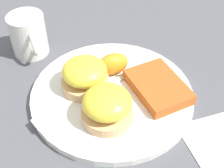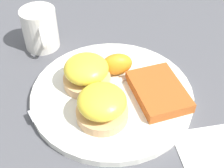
% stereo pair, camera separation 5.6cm
% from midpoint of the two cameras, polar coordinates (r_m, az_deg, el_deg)
% --- Properties ---
extents(ground_plane, '(1.10, 1.10, 0.00)m').
position_cam_midpoint_polar(ground_plane, '(0.59, 2.74, -2.53)').
color(ground_plane, '#4C4C51').
extents(plate, '(0.30, 0.30, 0.01)m').
position_cam_midpoint_polar(plate, '(0.58, 2.77, -2.06)').
color(plate, silver).
rests_on(plate, ground_plane).
extents(sandwich_benedict_left, '(0.09, 0.09, 0.06)m').
position_cam_midpoint_polar(sandwich_benedict_left, '(0.57, -1.90, 1.94)').
color(sandwich_benedict_left, tan).
rests_on(sandwich_benedict_left, plate).
extents(sandwich_benedict_right, '(0.09, 0.09, 0.06)m').
position_cam_midpoint_polar(sandwich_benedict_right, '(0.51, 1.30, -4.10)').
color(sandwich_benedict_right, tan).
rests_on(sandwich_benedict_right, plate).
extents(hashbrown_patty, '(0.12, 0.09, 0.02)m').
position_cam_midpoint_polar(hashbrown_patty, '(0.57, 11.29, -1.41)').
color(hashbrown_patty, '#A9501E').
rests_on(hashbrown_patty, plate).
extents(orange_wedge, '(0.04, 0.06, 0.04)m').
position_cam_midpoint_polar(orange_wedge, '(0.60, 3.59, 3.51)').
color(orange_wedge, orange).
rests_on(orange_wedge, plate).
extents(fork, '(0.07, 0.20, 0.00)m').
position_cam_midpoint_polar(fork, '(0.56, -3.83, -2.77)').
color(fork, silver).
rests_on(fork, plate).
extents(cup, '(0.10, 0.08, 0.09)m').
position_cam_midpoint_polar(cup, '(0.69, -10.73, 9.77)').
color(cup, silver).
rests_on(cup, ground_plane).
extents(napkin, '(0.12, 0.12, 0.00)m').
position_cam_midpoint_polar(napkin, '(0.54, 21.20, -12.14)').
color(napkin, white).
rests_on(napkin, ground_plane).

